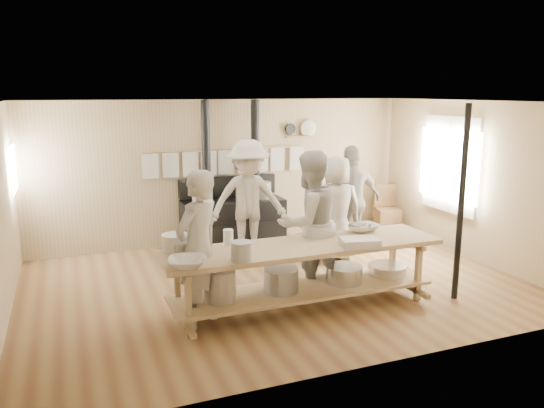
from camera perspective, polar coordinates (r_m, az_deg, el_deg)
name	(u,v)px	position (r m, az deg, el deg)	size (l,w,h in m)	color
ground	(277,285)	(7.76, 0.49, -8.66)	(7.00, 7.00, 0.00)	brown
room_shell	(277,174)	(7.34, 0.51, 3.28)	(7.00, 7.00, 7.00)	tan
window_right	(450,165)	(9.66, 18.64, 4.03)	(0.09, 1.50, 1.65)	beige
left_opening	(13,169)	(8.84, -26.05, 3.40)	(0.00, 0.90, 0.90)	white
stove	(232,218)	(9.51, -4.28, -1.48)	(1.90, 0.75, 2.60)	black
towel_rail	(227,159)	(9.60, -4.84, 4.86)	(3.00, 0.04, 0.47)	tan
back_wall_shelf	(301,131)	(10.10, 3.13, 7.84)	(0.63, 0.14, 0.32)	tan
prep_table	(302,270)	(6.80, 3.27, -7.05)	(3.60, 0.90, 0.85)	tan
support_post	(461,204)	(7.32, 19.68, -0.02)	(0.08, 0.08, 2.60)	black
cook_far_left	(198,249)	(6.28, -7.95, -4.79)	(0.68, 0.45, 1.87)	#A29A8F
cook_left	(309,223)	(7.21, 3.99, -2.07)	(0.96, 0.75, 1.98)	#A29A8F
cook_center	(336,208)	(8.72, 6.93, -0.47)	(0.85, 0.55, 1.73)	#A29A8F
cook_right	(352,201)	(9.01, 8.62, 0.35)	(1.10, 0.46, 1.87)	#A29A8F
cook_by_window	(248,201)	(8.64, -2.56, 0.35)	(1.28, 0.74, 1.99)	#A29A8F
chair	(387,218)	(10.77, 12.27, -1.46)	(0.53, 0.53, 0.94)	brown
bowl_white_a	(187,262)	(5.92, -9.11, -6.23)	(0.42, 0.42, 0.10)	white
bowl_steel_a	(175,247)	(6.54, -10.36, -4.53)	(0.32, 0.32, 0.10)	silver
bowl_white_b	(366,227)	(7.48, 10.06, -2.46)	(0.35, 0.35, 0.09)	white
bowl_steel_b	(360,229)	(7.35, 9.41, -2.62)	(0.32, 0.32, 0.10)	silver
roasting_pan	(360,242)	(6.68, 9.40, -4.10)	(0.47, 0.31, 0.10)	#B2B2B7
mixing_bowl_large	(181,245)	(6.54, -9.80, -4.38)	(0.38, 0.38, 0.12)	silver
bucket_galv	(241,251)	(6.05, -3.31, -5.09)	(0.24, 0.24, 0.22)	gray
deep_bowl_enamel	(175,242)	(6.52, -10.38, -4.09)	(0.33, 0.33, 0.20)	white
pitcher	(228,237)	(6.67, -4.72, -3.58)	(0.13, 0.13, 0.20)	white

